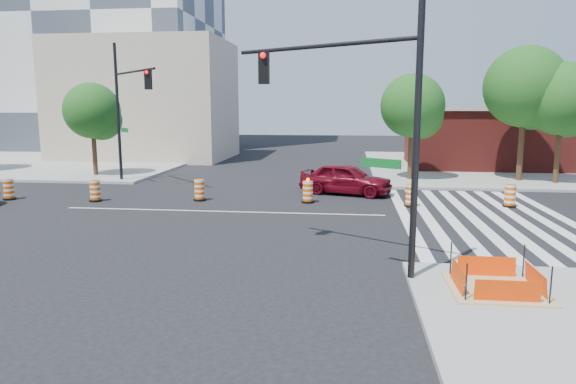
% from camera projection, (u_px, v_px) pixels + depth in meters
% --- Properties ---
extents(ground, '(120.00, 120.00, 0.00)m').
position_uv_depth(ground, '(221.00, 211.00, 22.20)').
color(ground, black).
rests_on(ground, ground).
extents(sidewalk_ne, '(22.00, 22.00, 0.15)m').
position_uv_depth(sidewalk_ne, '(520.00, 167.00, 37.73)').
color(sidewalk_ne, gray).
rests_on(sidewalk_ne, ground).
extents(sidewalk_nw, '(22.00, 22.00, 0.15)m').
position_uv_depth(sidewalk_nw, '(60.00, 161.00, 41.91)').
color(sidewalk_nw, gray).
rests_on(sidewalk_nw, ground).
extents(crosswalk_east, '(6.75, 13.50, 0.01)m').
position_uv_depth(crosswalk_east, '(483.00, 218.00, 20.93)').
color(crosswalk_east, silver).
rests_on(crosswalk_east, ground).
extents(lane_centerline, '(14.00, 0.12, 0.01)m').
position_uv_depth(lane_centerline, '(221.00, 211.00, 22.20)').
color(lane_centerline, silver).
rests_on(lane_centerline, ground).
extents(excavation_pit, '(2.20, 2.20, 0.90)m').
position_uv_depth(excavation_pit, '(496.00, 287.00, 12.31)').
color(excavation_pit, tan).
rests_on(excavation_pit, ground).
extents(brick_storefront, '(16.50, 8.50, 4.60)m').
position_uv_depth(brick_storefront, '(522.00, 137.00, 37.36)').
color(brick_storefront, maroon).
rests_on(brick_storefront, ground).
extents(beige_midrise, '(14.00, 10.00, 10.00)m').
position_uv_depth(beige_midrise, '(147.00, 100.00, 44.32)').
color(beige_midrise, '#BCA790').
rests_on(beige_midrise, ground).
extents(red_coupe, '(5.08, 3.22, 1.61)m').
position_uv_depth(red_coupe, '(346.00, 179.00, 26.47)').
color(red_coupe, '#620816').
rests_on(red_coupe, ground).
extents(signal_pole_se, '(5.07, 3.10, 7.70)m').
position_uv_depth(signal_pole_se, '(360.00, 97.00, 13.43)').
color(signal_pole_se, black).
rests_on(signal_pole_se, ground).
extents(signal_pole_nw, '(4.18, 4.54, 7.98)m').
position_uv_depth(signal_pole_nw, '(127.00, 99.00, 28.83)').
color(signal_pole_nw, black).
rests_on(signal_pole_nw, ground).
extents(tree_north_b, '(3.52, 3.52, 5.98)m').
position_uv_depth(tree_north_b, '(93.00, 114.00, 32.38)').
color(tree_north_b, '#382314').
rests_on(tree_north_b, ground).
extents(tree_north_c, '(3.78, 3.78, 6.42)m').
position_uv_depth(tree_north_c, '(413.00, 109.00, 30.49)').
color(tree_north_c, '#382314').
rests_on(tree_north_c, ground).
extents(tree_north_d, '(4.68, 4.68, 7.96)m').
position_uv_depth(tree_north_d, '(526.00, 92.00, 29.77)').
color(tree_north_d, '#382314').
rests_on(tree_north_d, ground).
extents(tree_north_e, '(4.10, 4.10, 6.96)m').
position_uv_depth(tree_north_e, '(562.00, 103.00, 28.84)').
color(tree_north_e, '#382314').
rests_on(tree_north_e, ground).
extents(median_drum_0, '(0.60, 0.60, 1.02)m').
position_uv_depth(median_drum_0, '(9.00, 190.00, 24.92)').
color(median_drum_0, black).
rests_on(median_drum_0, ground).
extents(median_drum_1, '(0.60, 0.60, 1.02)m').
position_uv_depth(median_drum_1, '(95.00, 192.00, 24.47)').
color(median_drum_1, black).
rests_on(median_drum_1, ground).
extents(median_drum_2, '(0.60, 0.60, 1.02)m').
position_uv_depth(median_drum_2, '(200.00, 191.00, 24.67)').
color(median_drum_2, black).
rests_on(median_drum_2, ground).
extents(median_drum_3, '(0.60, 0.60, 1.18)m').
position_uv_depth(median_drum_3, '(308.00, 193.00, 24.13)').
color(median_drum_3, black).
rests_on(median_drum_3, ground).
extents(median_drum_4, '(0.60, 0.60, 1.02)m').
position_uv_depth(median_drum_4, '(411.00, 196.00, 23.18)').
color(median_drum_4, black).
rests_on(median_drum_4, ground).
extents(median_drum_5, '(0.60, 0.60, 1.02)m').
position_uv_depth(median_drum_5, '(510.00, 197.00, 23.10)').
color(median_drum_5, black).
rests_on(median_drum_5, ground).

